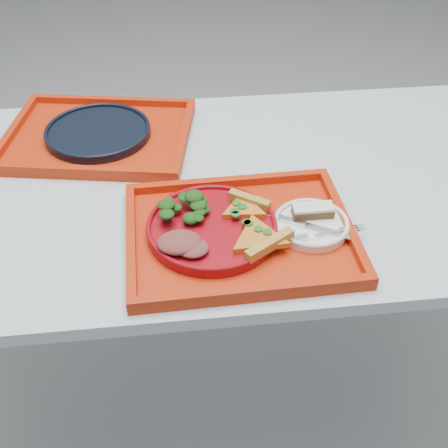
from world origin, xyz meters
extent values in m
plane|color=gray|center=(0.00, 0.00, 0.00)|extent=(10.00, 10.00, 0.00)
cube|color=#ACB6C1|center=(0.00, 0.00, 0.73)|extent=(1.60, 0.80, 0.03)
cylinder|color=gray|center=(0.72, 0.32, 0.36)|extent=(0.05, 0.05, 0.72)
cube|color=#AE2409|center=(0.01, -0.20, 0.76)|extent=(0.46, 0.36, 0.01)
cube|color=#AE2409|center=(-0.29, 0.21, 0.76)|extent=(0.51, 0.42, 0.01)
cylinder|color=maroon|center=(-0.04, -0.19, 0.77)|extent=(0.26, 0.26, 0.02)
cylinder|color=white|center=(0.16, -0.20, 0.77)|extent=(0.15, 0.15, 0.01)
cylinder|color=black|center=(-0.29, 0.21, 0.77)|extent=(0.26, 0.26, 0.02)
ellipsoid|color=black|center=(-0.09, -0.15, 0.80)|extent=(0.09, 0.08, 0.05)
ellipsoid|color=brown|center=(-0.11, -0.25, 0.79)|extent=(0.09, 0.07, 0.03)
cube|color=#4E2D1A|center=(0.17, -0.17, 0.78)|extent=(0.08, 0.03, 0.02)
cube|color=beige|center=(0.17, -0.17, 0.80)|extent=(0.08, 0.03, 0.01)
cube|color=silver|center=(0.16, -0.21, 0.78)|extent=(0.17, 0.11, 0.01)
cube|color=silver|center=(0.15, -0.24, 0.78)|extent=(0.19, 0.05, 0.01)
camera|label=1|loc=(-0.11, -1.03, 1.50)|focal=45.00mm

